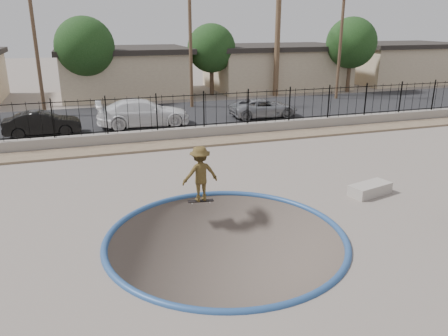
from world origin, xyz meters
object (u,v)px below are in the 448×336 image
at_px(skater, 200,176).
at_px(skateboard, 201,201).
at_px(concrete_ledge, 370,189).
at_px(car_c, 143,113).
at_px(car_d, 263,108).
at_px(car_b, 42,123).

bearing_deg(skater, skateboard, -93.60).
bearing_deg(concrete_ledge, skater, 169.12).
distance_m(car_c, car_d, 7.74).
relative_size(skateboard, concrete_ledge, 0.57).
bearing_deg(car_b, skater, -155.61).
distance_m(skater, car_c, 12.25).
bearing_deg(car_d, car_b, 92.86).
relative_size(concrete_ledge, car_c, 0.30).
bearing_deg(concrete_ledge, car_d, 83.43).
height_order(skateboard, concrete_ledge, concrete_ledge).
bearing_deg(car_b, car_d, -88.79).
distance_m(skater, concrete_ledge, 6.16).
height_order(concrete_ledge, car_b, car_b).
relative_size(skater, concrete_ledge, 1.20).
xyz_separation_m(skater, concrete_ledge, (6.00, -1.15, -0.76)).
xyz_separation_m(car_b, car_c, (5.54, 0.57, 0.13)).
distance_m(concrete_ledge, car_c, 14.77).
relative_size(skater, car_c, 0.35).
bearing_deg(skateboard, car_c, 99.69).
bearing_deg(skater, car_d, -125.36).
height_order(concrete_ledge, car_c, car_c).
distance_m(car_b, car_d, 13.29).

